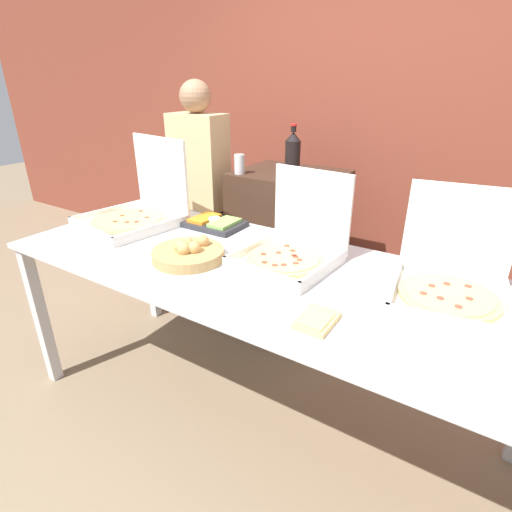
% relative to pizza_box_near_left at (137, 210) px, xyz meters
% --- Properties ---
extents(ground_plane, '(16.00, 16.00, 0.00)m').
position_rel_pizza_box_near_left_xyz_m(ground_plane, '(0.90, -0.12, -0.98)').
color(ground_plane, '#847056').
extents(brick_wall_behind, '(10.00, 0.06, 2.80)m').
position_rel_pizza_box_near_left_xyz_m(brick_wall_behind, '(0.90, 1.58, 0.42)').
color(brick_wall_behind, brown).
rests_on(brick_wall_behind, ground_plane).
extents(buffet_table, '(2.47, 0.94, 0.89)m').
position_rel_pizza_box_near_left_xyz_m(buffet_table, '(0.90, -0.12, -0.18)').
color(buffet_table, silver).
rests_on(buffet_table, ground_plane).
extents(pizza_box_near_left, '(0.56, 0.57, 0.48)m').
position_rel_pizza_box_near_left_xyz_m(pizza_box_near_left, '(0.00, 0.00, 0.00)').
color(pizza_box_near_left, silver).
rests_on(pizza_box_near_left, buffet_table).
extents(pizza_box_near_right, '(0.44, 0.46, 0.41)m').
position_rel_pizza_box_near_left_xyz_m(pizza_box_near_right, '(1.01, 0.01, -0.01)').
color(pizza_box_near_right, silver).
rests_on(pizza_box_near_right, buffet_table).
extents(pizza_box_far_right, '(0.47, 0.48, 0.41)m').
position_rel_pizza_box_near_left_xyz_m(pizza_box_far_right, '(1.68, 0.05, -0.01)').
color(pizza_box_far_right, silver).
rests_on(pizza_box_far_right, buffet_table).
extents(paper_plate_front_right, '(0.22, 0.22, 0.03)m').
position_rel_pizza_box_near_left_xyz_m(paper_plate_front_right, '(1.33, -0.40, -0.07)').
color(paper_plate_front_right, white).
rests_on(paper_plate_front_right, buffet_table).
extents(veggie_tray, '(0.32, 0.23, 0.05)m').
position_rel_pizza_box_near_left_xyz_m(veggie_tray, '(0.41, 0.20, -0.06)').
color(veggie_tray, '#28282D').
rests_on(veggie_tray, buffet_table).
extents(bread_basket, '(0.34, 0.34, 0.10)m').
position_rel_pizza_box_near_left_xyz_m(bread_basket, '(0.59, -0.23, -0.05)').
color(bread_basket, tan).
rests_on(bread_basket, buffet_table).
extents(sideboard_podium, '(0.68, 0.57, 1.11)m').
position_rel_pizza_box_near_left_xyz_m(sideboard_podium, '(0.57, 0.81, -0.42)').
color(sideboard_podium, '#382319').
rests_on(sideboard_podium, ground_plane).
extents(soda_bottle, '(0.10, 0.10, 0.31)m').
position_rel_pizza_box_near_left_xyz_m(soda_bottle, '(0.60, 0.78, 0.27)').
color(soda_bottle, black).
rests_on(soda_bottle, sideboard_podium).
extents(soda_can_silver, '(0.07, 0.07, 0.12)m').
position_rel_pizza_box_near_left_xyz_m(soda_can_silver, '(0.31, 0.60, 0.20)').
color(soda_can_silver, silver).
rests_on(soda_can_silver, sideboard_podium).
extents(person_guest_cap, '(0.40, 0.22, 1.67)m').
position_rel_pizza_box_near_left_xyz_m(person_guest_cap, '(-0.09, 0.68, -0.10)').
color(person_guest_cap, '#2D2D38').
rests_on(person_guest_cap, ground_plane).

